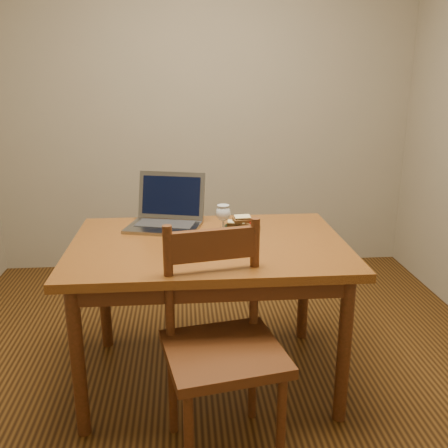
{
  "coord_description": "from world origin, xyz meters",
  "views": [
    {
      "loc": [
        -0.17,
        -2.26,
        1.51
      ],
      "look_at": [
        0.03,
        0.07,
        0.8
      ],
      "focal_mm": 40.0,
      "sensor_mm": 36.0,
      "label": 1
    }
  ],
  "objects": [
    {
      "name": "milk_glass",
      "position": [
        0.03,
        0.12,
        0.81
      ],
      "size": [
        0.07,
        0.07,
        0.14
      ],
      "primitive_type": null,
      "color": "white",
      "rests_on": "table"
    },
    {
      "name": "chair",
      "position": [
        -0.03,
        -0.52,
        0.52
      ],
      "size": [
        0.52,
        0.5,
        0.48
      ],
      "rotation": [
        0.0,
        0.0,
        0.19
      ],
      "color": "#3C210C",
      "rests_on": "floor"
    },
    {
      "name": "floor",
      "position": [
        0.0,
        0.0,
        -0.01
      ],
      "size": [
        3.2,
        3.2,
        0.02
      ],
      "primitive_type": "cube",
      "color": "black",
      "rests_on": "ground"
    },
    {
      "name": "sandwich_cheese",
      "position": [
        0.1,
        0.18,
        0.77
      ],
      "size": [
        0.1,
        0.07,
        0.03
      ],
      "primitive_type": null,
      "rotation": [
        0.0,
        0.0,
        -0.17
      ],
      "color": "#381E0C",
      "rests_on": "plate"
    },
    {
      "name": "plate",
      "position": [
        0.13,
        0.17,
        0.75
      ],
      "size": [
        0.19,
        0.19,
        0.02
      ],
      "primitive_type": "cylinder",
      "color": "black",
      "rests_on": "table"
    },
    {
      "name": "sandwich_tomato",
      "position": [
        0.16,
        0.16,
        0.77
      ],
      "size": [
        0.1,
        0.1,
        0.03
      ],
      "primitive_type": null,
      "rotation": [
        0.0,
        0.0,
        -0.67
      ],
      "color": "#381E0C",
      "rests_on": "plate"
    },
    {
      "name": "back_wall",
      "position": [
        0.0,
        1.61,
        1.3
      ],
      "size": [
        3.2,
        0.02,
        2.6
      ],
      "primitive_type": "cube",
      "color": "gray",
      "rests_on": "floor"
    },
    {
      "name": "laptop",
      "position": [
        -0.26,
        0.28,
        0.81
      ],
      "size": [
        0.43,
        0.41,
        0.26
      ],
      "rotation": [
        0.0,
        0.0,
        -0.26
      ],
      "color": "slate",
      "rests_on": "table"
    },
    {
      "name": "sandwich_top",
      "position": [
        0.13,
        0.17,
        0.79
      ],
      "size": [
        0.1,
        0.07,
        0.03
      ],
      "primitive_type": null,
      "rotation": [
        0.0,
        0.0,
        0.18
      ],
      "color": "#381E0C",
      "rests_on": "plate"
    },
    {
      "name": "front_wall",
      "position": [
        0.0,
        -1.61,
        1.3
      ],
      "size": [
        3.2,
        0.02,
        2.6
      ],
      "primitive_type": "cube",
      "color": "gray",
      "rests_on": "floor"
    },
    {
      "name": "table",
      "position": [
        -0.06,
        -0.02,
        0.65
      ],
      "size": [
        1.3,
        0.9,
        0.74
      ],
      "color": "#53240D",
      "rests_on": "floor"
    }
  ]
}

